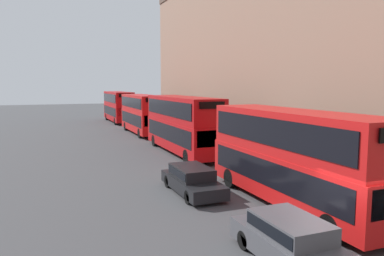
{
  "coord_description": "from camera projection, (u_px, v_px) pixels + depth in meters",
  "views": [
    {
      "loc": [
        -8.62,
        -9.16,
        5.44
      ],
      "look_at": [
        0.48,
        13.56,
        2.58
      ],
      "focal_mm": 35.0,
      "sensor_mm": 36.0,
      "label": 1
    }
  ],
  "objects": [
    {
      "name": "ground_plane",
      "position": [
        332.0,
        251.0,
        12.26
      ],
      "size": [
        200.0,
        200.0,
        0.0
      ],
      "primitive_type": "plane",
      "color": "#424244"
    },
    {
      "name": "bus_leading",
      "position": [
        293.0,
        154.0,
        16.57
      ],
      "size": [
        2.59,
        10.67,
        4.3
      ],
      "color": "red",
      "rests_on": "ground"
    },
    {
      "name": "bus_second_in_queue",
      "position": [
        182.0,
        122.0,
        29.54
      ],
      "size": [
        2.59,
        11.22,
        4.48
      ],
      "color": "#B20C0F",
      "rests_on": "ground"
    },
    {
      "name": "bus_third_in_queue",
      "position": [
        142.0,
        112.0,
        41.35
      ],
      "size": [
        2.59,
        10.14,
        4.28
      ],
      "color": "red",
      "rests_on": "ground"
    },
    {
      "name": "bus_trailing",
      "position": [
        118.0,
        105.0,
        54.07
      ],
      "size": [
        2.59,
        10.49,
        4.37
      ],
      "color": "#B20C0F",
      "rests_on": "ground"
    },
    {
      "name": "car_dark_sedan",
      "position": [
        291.0,
        240.0,
        11.3
      ],
      "size": [
        1.81,
        4.56,
        1.44
      ],
      "color": "#47474C",
      "rests_on": "ground"
    },
    {
      "name": "car_hatchback",
      "position": [
        192.0,
        179.0,
        18.75
      ],
      "size": [
        1.8,
        4.71,
        1.34
      ],
      "color": "black",
      "rests_on": "ground"
    },
    {
      "name": "pedestrian",
      "position": [
        320.0,
        180.0,
        18.43
      ],
      "size": [
        0.36,
        0.36,
        1.66
      ],
      "color": "#334C6B",
      "rests_on": "ground"
    }
  ]
}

